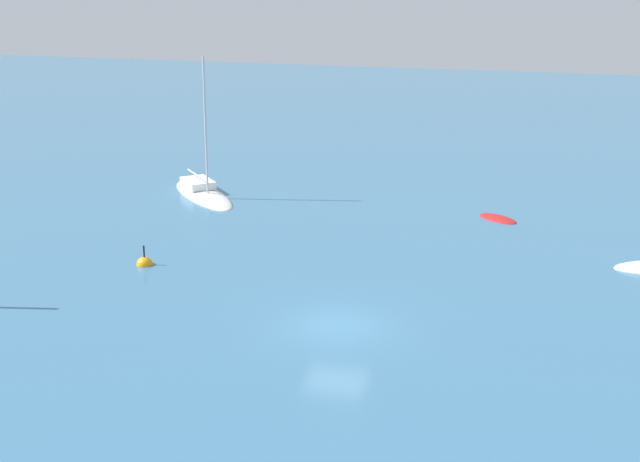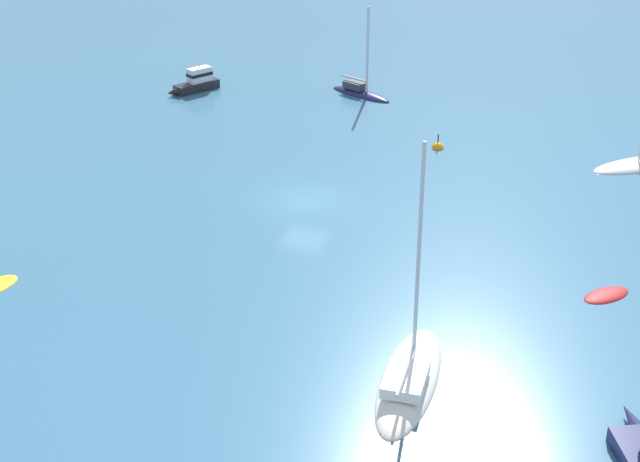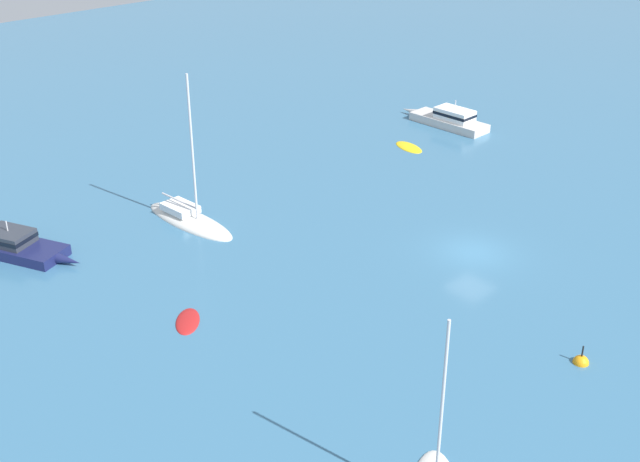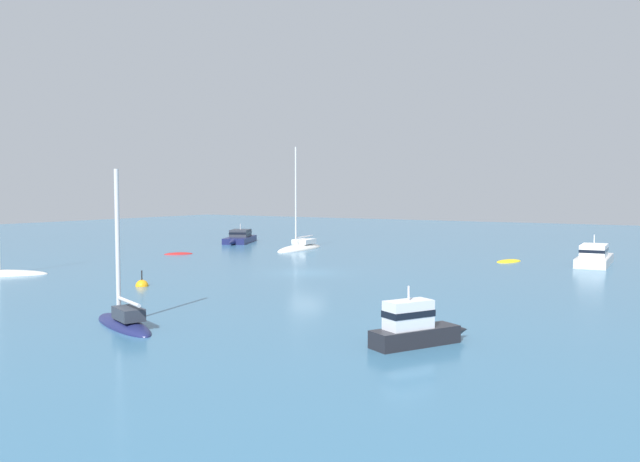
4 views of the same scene
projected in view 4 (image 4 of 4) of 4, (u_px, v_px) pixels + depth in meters
The scene contains 9 objects.
ground_plane at pixel (307, 273), 45.35m from camera, with size 160.00×160.00×0.00m, color teal.
cabin_cruiser at pixel (594, 256), 50.19m from camera, with size 8.60×2.61×2.38m.
dinghy at pixel (178, 254), 58.60m from camera, with size 2.77×2.57×0.33m.
cabin_cruiser_1 at pixel (416, 327), 24.08m from camera, with size 4.28×2.84×2.27m.
dinghy_1 at pixel (509, 262), 52.50m from camera, with size 3.24×2.07×0.32m.
sailboat at pixel (124, 321), 27.45m from camera, with size 3.27×5.52×7.10m.
launch at pixel (240, 237), 71.65m from camera, with size 7.99×4.99×2.07m.
yacht_1 at pixel (300, 248), 63.52m from camera, with size 8.06×2.95×10.46m.
channel_buoy at pixel (142, 286), 39.01m from camera, with size 0.78×0.78×1.35m.
Camera 4 is at (37.90, 24.41, 5.79)m, focal length 36.23 mm.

